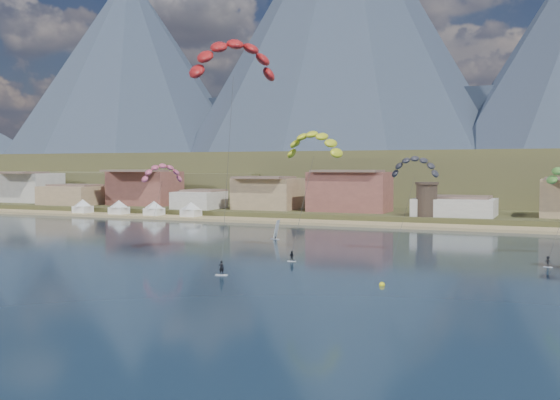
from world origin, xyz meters
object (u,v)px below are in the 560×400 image
at_px(watchtower, 427,199).
at_px(kitesurfer_yellow, 314,141).
at_px(buoy, 382,285).
at_px(windsurfer, 276,233).
at_px(kitesurfer_red, 233,54).

height_order(watchtower, kitesurfer_yellow, kitesurfer_yellow).
bearing_deg(buoy, watchtower, 97.11).
distance_m(windsurfer, buoy, 53.57).
distance_m(kitesurfer_red, windsurfer, 44.55).
bearing_deg(buoy, kitesurfer_yellow, 125.32).
bearing_deg(watchtower, buoy, -82.89).
bearing_deg(watchtower, kitesurfer_yellow, -97.16).
xyz_separation_m(kitesurfer_red, buoy, (25.73, -10.55, -31.40)).
xyz_separation_m(watchtower, kitesurfer_red, (-14.84, -76.79, 25.15)).
bearing_deg(kitesurfer_red, windsurfer, 102.15).
xyz_separation_m(kitesurfer_yellow, windsurfer, (-14.03, 16.27, -17.72)).
distance_m(kitesurfer_yellow, buoy, 37.24).
bearing_deg(kitesurfer_yellow, kitesurfer_red, -114.54).
height_order(kitesurfer_red, buoy, kitesurfer_red).
bearing_deg(kitesurfer_yellow, windsurfer, 130.78).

